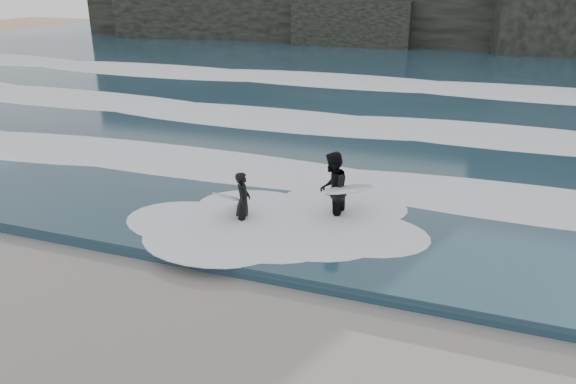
% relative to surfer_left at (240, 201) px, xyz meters
% --- Properties ---
extents(ground, '(120.00, 120.00, 0.00)m').
position_rel_surfer_left_xyz_m(ground, '(1.95, -5.36, -0.80)').
color(ground, olive).
rests_on(ground, ground).
extents(sea, '(90.00, 52.00, 0.30)m').
position_rel_surfer_left_xyz_m(sea, '(1.95, 23.64, -0.65)').
color(sea, '#1D3947').
rests_on(sea, ground).
extents(foam_near, '(60.00, 3.20, 0.20)m').
position_rel_surfer_left_xyz_m(foam_near, '(1.95, 3.64, -0.40)').
color(foam_near, white).
rests_on(foam_near, sea).
extents(foam_mid, '(60.00, 4.00, 0.24)m').
position_rel_surfer_left_xyz_m(foam_mid, '(1.95, 10.64, -0.38)').
color(foam_mid, white).
rests_on(foam_mid, sea).
extents(foam_far, '(60.00, 4.80, 0.30)m').
position_rel_surfer_left_xyz_m(foam_far, '(1.95, 19.64, -0.35)').
color(foam_far, white).
rests_on(foam_far, sea).
extents(surfer_left, '(0.93, 1.69, 1.58)m').
position_rel_surfer_left_xyz_m(surfer_left, '(0.00, 0.00, 0.00)').
color(surfer_left, black).
rests_on(surfer_left, ground).
extents(surfer_right, '(1.48, 2.18, 2.02)m').
position_rel_surfer_left_xyz_m(surfer_right, '(2.18, 1.03, 0.22)').
color(surfer_right, black).
rests_on(surfer_right, ground).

